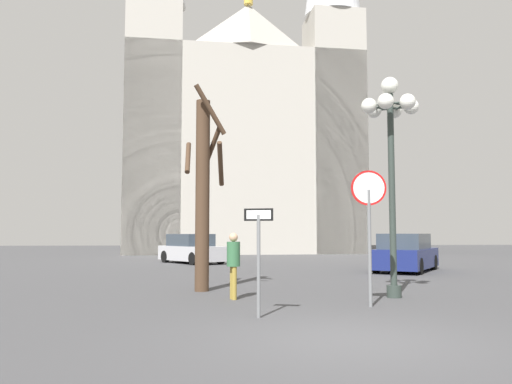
{
  "coord_description": "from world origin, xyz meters",
  "views": [
    {
      "loc": [
        -2.0,
        -7.62,
        1.58
      ],
      "look_at": [
        0.01,
        18.31,
        3.66
      ],
      "focal_mm": 36.14,
      "sensor_mm": 36.0,
      "label": 1
    }
  ],
  "objects_px": {
    "stop_sign": "(369,211)",
    "parked_car_far_navy": "(406,254)",
    "one_way_arrow_sign": "(259,249)",
    "pedestrian_walking": "(233,259)",
    "parked_car_near_silver": "(192,250)",
    "cathedral": "(242,115)",
    "street_lamp": "(391,133)",
    "bare_tree": "(203,189)"
  },
  "relations": [
    {
      "from": "bare_tree",
      "to": "one_way_arrow_sign",
      "type": "bearing_deg",
      "value": -75.57
    },
    {
      "from": "street_lamp",
      "to": "one_way_arrow_sign",
      "type": "bearing_deg",
      "value": -142.22
    },
    {
      "from": "bare_tree",
      "to": "parked_car_near_silver",
      "type": "bearing_deg",
      "value": 93.91
    },
    {
      "from": "one_way_arrow_sign",
      "to": "bare_tree",
      "type": "distance_m",
      "value": 4.93
    },
    {
      "from": "bare_tree",
      "to": "parked_car_far_navy",
      "type": "bearing_deg",
      "value": 39.19
    },
    {
      "from": "parked_car_far_navy",
      "to": "stop_sign",
      "type": "bearing_deg",
      "value": -114.44
    },
    {
      "from": "one_way_arrow_sign",
      "to": "parked_car_near_silver",
      "type": "bearing_deg",
      "value": 96.64
    },
    {
      "from": "street_lamp",
      "to": "pedestrian_walking",
      "type": "bearing_deg",
      "value": -179.27
    },
    {
      "from": "stop_sign",
      "to": "one_way_arrow_sign",
      "type": "distance_m",
      "value": 2.91
    },
    {
      "from": "cathedral",
      "to": "pedestrian_walking",
      "type": "distance_m",
      "value": 32.36
    },
    {
      "from": "parked_car_near_silver",
      "to": "pedestrian_walking",
      "type": "relative_size",
      "value": 2.88
    },
    {
      "from": "stop_sign",
      "to": "bare_tree",
      "type": "distance_m",
      "value": 5.0
    },
    {
      "from": "cathedral",
      "to": "parked_car_near_silver",
      "type": "xyz_separation_m",
      "value": [
        -3.4,
        -15.38,
        -10.86
      ]
    },
    {
      "from": "cathedral",
      "to": "one_way_arrow_sign",
      "type": "relative_size",
      "value": 19.38
    },
    {
      "from": "one_way_arrow_sign",
      "to": "parked_car_near_silver",
      "type": "relative_size",
      "value": 0.45
    },
    {
      "from": "parked_car_near_silver",
      "to": "bare_tree",
      "type": "bearing_deg",
      "value": -86.09
    },
    {
      "from": "pedestrian_walking",
      "to": "bare_tree",
      "type": "bearing_deg",
      "value": 113.38
    },
    {
      "from": "cathedral",
      "to": "parked_car_far_navy",
      "type": "distance_m",
      "value": 25.19
    },
    {
      "from": "pedestrian_walking",
      "to": "street_lamp",
      "type": "bearing_deg",
      "value": 0.73
    },
    {
      "from": "cathedral",
      "to": "bare_tree",
      "type": "bearing_deg",
      "value": -94.96
    },
    {
      "from": "street_lamp",
      "to": "parked_car_far_navy",
      "type": "bearing_deg",
      "value": 67.61
    },
    {
      "from": "one_way_arrow_sign",
      "to": "parked_car_near_silver",
      "type": "distance_m",
      "value": 18.0
    },
    {
      "from": "stop_sign",
      "to": "bare_tree",
      "type": "height_order",
      "value": "bare_tree"
    },
    {
      "from": "bare_tree",
      "to": "pedestrian_walking",
      "type": "relative_size",
      "value": 3.54
    },
    {
      "from": "cathedral",
      "to": "stop_sign",
      "type": "height_order",
      "value": "cathedral"
    },
    {
      "from": "stop_sign",
      "to": "parked_car_far_navy",
      "type": "distance_m",
      "value": 11.09
    },
    {
      "from": "parked_car_far_navy",
      "to": "one_way_arrow_sign",
      "type": "bearing_deg",
      "value": -122.14
    },
    {
      "from": "stop_sign",
      "to": "pedestrian_walking",
      "type": "height_order",
      "value": "stop_sign"
    },
    {
      "from": "cathedral",
      "to": "parked_car_near_silver",
      "type": "distance_m",
      "value": 19.13
    },
    {
      "from": "stop_sign",
      "to": "street_lamp",
      "type": "height_order",
      "value": "street_lamp"
    },
    {
      "from": "one_way_arrow_sign",
      "to": "parked_car_far_navy",
      "type": "relative_size",
      "value": 0.43
    },
    {
      "from": "pedestrian_walking",
      "to": "stop_sign",
      "type": "bearing_deg",
      "value": -27.23
    },
    {
      "from": "parked_car_near_silver",
      "to": "pedestrian_walking",
      "type": "xyz_separation_m",
      "value": [
        1.7,
        -15.14,
        0.24
      ]
    },
    {
      "from": "parked_car_far_navy",
      "to": "parked_car_near_silver",
      "type": "bearing_deg",
      "value": 144.15
    },
    {
      "from": "bare_tree",
      "to": "pedestrian_walking",
      "type": "xyz_separation_m",
      "value": [
        0.78,
        -1.82,
        -1.85
      ]
    },
    {
      "from": "stop_sign",
      "to": "parked_car_near_silver",
      "type": "xyz_separation_m",
      "value": [
        -4.59,
        16.64,
        -1.35
      ]
    },
    {
      "from": "cathedral",
      "to": "one_way_arrow_sign",
      "type": "bearing_deg",
      "value": -92.28
    },
    {
      "from": "one_way_arrow_sign",
      "to": "pedestrian_walking",
      "type": "bearing_deg",
      "value": 98.0
    },
    {
      "from": "cathedral",
      "to": "stop_sign",
      "type": "relative_size",
      "value": 13.46
    },
    {
      "from": "one_way_arrow_sign",
      "to": "street_lamp",
      "type": "relative_size",
      "value": 0.37
    },
    {
      "from": "street_lamp",
      "to": "parked_car_far_navy",
      "type": "distance_m",
      "value": 9.77
    },
    {
      "from": "cathedral",
      "to": "street_lamp",
      "type": "relative_size",
      "value": 7.17
    }
  ]
}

